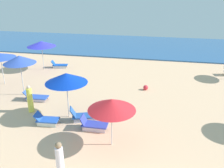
# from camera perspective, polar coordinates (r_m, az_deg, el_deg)

# --- Properties ---
(ocean) EXTENTS (60.00, 11.57, 0.12)m
(ocean) POSITION_cam_1_polar(r_m,az_deg,el_deg) (30.19, 10.18, 8.61)
(ocean) COLOR #2C5B92
(ocean) RESTS_ON ground_plane
(umbrella_0) EXTENTS (2.14, 2.14, 2.35)m
(umbrella_0) POSITION_cam_1_polar(r_m,az_deg,el_deg) (10.66, -0.06, -4.84)
(umbrella_0) COLOR silver
(umbrella_0) RESTS_ON ground_plane
(lounge_chair_0_0) EXTENTS (1.38, 0.68, 0.70)m
(lounge_chair_0_0) POSITION_cam_1_polar(r_m,az_deg,el_deg) (12.74, -4.43, -9.40)
(lounge_chair_0_0) COLOR silver
(lounge_chair_0_0) RESTS_ON ground_plane
(umbrella_2) EXTENTS (2.44, 2.44, 2.52)m
(umbrella_2) POSITION_cam_1_polar(r_m,az_deg,el_deg) (21.84, -16.17, 9.01)
(umbrella_2) COLOR silver
(umbrella_2) RESTS_ON ground_plane
(lounge_chair_2_0) EXTENTS (1.49, 0.82, 0.65)m
(lounge_chair_2_0) POSITION_cam_1_polar(r_m,az_deg,el_deg) (22.55, -12.26, 4.36)
(lounge_chair_2_0) COLOR silver
(lounge_chair_2_0) RESTS_ON ground_plane
(umbrella_5) EXTENTS (2.09, 2.09, 2.74)m
(umbrella_5) POSITION_cam_1_polar(r_m,az_deg,el_deg) (16.85, -20.83, 5.39)
(umbrella_5) COLOR silver
(umbrella_5) RESTS_ON ground_plane
(lounge_chair_5_0) EXTENTS (1.53, 0.74, 0.65)m
(lounge_chair_5_0) POSITION_cam_1_polar(r_m,az_deg,el_deg) (16.53, -17.44, -2.84)
(lounge_chair_5_0) COLOR silver
(lounge_chair_5_0) RESTS_ON ground_plane
(umbrella_6) EXTENTS (2.28, 2.28, 2.62)m
(umbrella_6) POSITION_cam_1_polar(r_m,az_deg,el_deg) (13.15, -10.65, 1.39)
(umbrella_6) COLOR silver
(umbrella_6) RESTS_ON ground_plane
(lounge_chair_6_0) EXTENTS (1.30, 0.74, 0.64)m
(lounge_chair_6_0) POSITION_cam_1_polar(r_m,az_deg,el_deg) (13.58, -15.10, -8.05)
(lounge_chair_6_0) COLOR silver
(lounge_chair_6_0) RESTS_ON ground_plane
(lounge_chair_6_1) EXTENTS (1.60, 1.04, 0.79)m
(lounge_chair_6_1) POSITION_cam_1_polar(r_m,az_deg,el_deg) (13.55, -6.84, -7.36)
(lounge_chair_6_1) COLOR silver
(lounge_chair_6_1) RESTS_ON ground_plane
(umbrella_7) EXTENTS (2.23, 2.23, 2.39)m
(umbrella_7) POSITION_cam_1_polar(r_m,az_deg,el_deg) (19.45, -24.73, 6.06)
(umbrella_7) COLOR silver
(umbrella_7) RESTS_ON ground_plane
(beachgoer_0) EXTENTS (0.42, 0.42, 1.65)m
(beachgoer_0) POSITION_cam_1_polar(r_m,az_deg,el_deg) (14.92, -18.61, -3.46)
(beachgoer_0) COLOR #EFEB54
(beachgoer_0) RESTS_ON ground_plane
(beachgoer_3) EXTENTS (0.42, 0.42, 1.66)m
(beachgoer_3) POSITION_cam_1_polar(r_m,az_deg,el_deg) (9.75, -12.07, -17.32)
(beachgoer_3) COLOR white
(beachgoer_3) RESTS_ON ground_plane
(beach_ball_0) EXTENTS (0.35, 0.35, 0.35)m
(beach_ball_0) POSITION_cam_1_polar(r_m,az_deg,el_deg) (17.47, 7.87, -0.82)
(beach_ball_0) COLOR red
(beach_ball_0) RESTS_ON ground_plane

